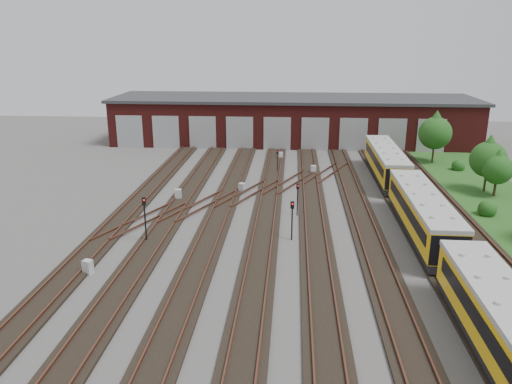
{
  "coord_description": "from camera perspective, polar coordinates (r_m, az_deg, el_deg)",
  "views": [
    {
      "loc": [
        0.1,
        -31.46,
        14.66
      ],
      "look_at": [
        -2.91,
        8.67,
        2.0
      ],
      "focal_mm": 35.0,
      "sensor_mm": 36.0,
      "label": 1
    }
  ],
  "objects": [
    {
      "name": "relay_cabinet_2",
      "position": [
        48.58,
        -1.61,
        0.48
      ],
      "size": [
        0.72,
        0.67,
        0.95
      ],
      "primitive_type": "cube",
      "rotation": [
        0.0,
        0.0,
        -0.43
      ],
      "color": "#B2B4B8",
      "rests_on": "ground"
    },
    {
      "name": "tree_0",
      "position": [
        62.98,
        19.84,
        6.77
      ],
      "size": [
        3.84,
        3.84,
        6.36
      ],
      "color": "#362518",
      "rests_on": "ground"
    },
    {
      "name": "track_network",
      "position": [
        35.2,
        3.5,
        -7.0
      ],
      "size": [
        30.4,
        70.0,
        0.33
      ],
      "color": "black",
      "rests_on": "ground"
    },
    {
      "name": "signal_mast_2",
      "position": [
        55.44,
        2.47,
        3.89
      ],
      "size": [
        0.25,
        0.23,
        2.58
      ],
      "rotation": [
        0.0,
        0.0,
        -0.26
      ],
      "color": "black",
      "rests_on": "ground"
    },
    {
      "name": "relay_cabinet_4",
      "position": [
        55.58,
        6.57,
        2.55
      ],
      "size": [
        0.65,
        0.58,
        0.94
      ],
      "primitive_type": "cube",
      "rotation": [
        0.0,
        0.0,
        0.22
      ],
      "color": "#B2B4B8",
      "rests_on": "ground"
    },
    {
      "name": "relay_cabinet_3",
      "position": [
        62.09,
        2.81,
        4.19
      ],
      "size": [
        0.64,
        0.59,
        0.85
      ],
      "primitive_type": "cube",
      "rotation": [
        0.0,
        0.0,
        0.4
      ],
      "color": "#B2B4B8",
      "rests_on": "ground"
    },
    {
      "name": "ground",
      "position": [
        34.71,
        3.76,
        -7.57
      ],
      "size": [
        120.0,
        120.0,
        0.0
      ],
      "primitive_type": "plane",
      "color": "#4C4A47",
      "rests_on": "ground"
    },
    {
      "name": "signal_mast_0",
      "position": [
        37.36,
        -12.6,
        -2.43
      ],
      "size": [
        0.33,
        0.31,
        3.46
      ],
      "rotation": [
        0.0,
        0.0,
        0.43
      ],
      "color": "black",
      "rests_on": "ground"
    },
    {
      "name": "signal_mast_3",
      "position": [
        36.98,
        4.15,
        -2.66
      ],
      "size": [
        0.29,
        0.27,
        3.04
      ],
      "rotation": [
        0.0,
        0.0,
        0.14
      ],
      "color": "black",
      "rests_on": "ground"
    },
    {
      "name": "relay_cabinet_0",
      "position": [
        34.06,
        -18.66,
        -8.13
      ],
      "size": [
        0.7,
        0.64,
        0.96
      ],
      "primitive_type": "cube",
      "rotation": [
        0.0,
        0.0,
        -0.33
      ],
      "color": "#B2B4B8",
      "rests_on": "ground"
    },
    {
      "name": "relay_cabinet_1",
      "position": [
        47.02,
        -8.88,
        -0.28
      ],
      "size": [
        0.66,
        0.57,
        1.0
      ],
      "primitive_type": "cube",
      "rotation": [
        0.0,
        0.0,
        0.12
      ],
      "color": "#B2B4B8",
      "rests_on": "ground"
    },
    {
      "name": "tree_1",
      "position": [
        51.93,
        25.94,
        2.69
      ],
      "size": [
        2.81,
        2.81,
        4.65
      ],
      "color": "#362518",
      "rests_on": "ground"
    },
    {
      "name": "signal_mast_1",
      "position": [
        42.11,
        4.77,
        -0.39
      ],
      "size": [
        0.25,
        0.23,
        2.8
      ],
      "rotation": [
        0.0,
        0.0,
        0.18
      ],
      "color": "black",
      "rests_on": "ground"
    },
    {
      "name": "bush_1",
      "position": [
        46.66,
        24.95,
        -1.53
      ],
      "size": [
        1.56,
        1.56,
        1.56
      ],
      "primitive_type": "sphere",
      "color": "#1D4B15",
      "rests_on": "ground"
    },
    {
      "name": "maintenance_shed",
      "position": [
        72.35,
        4.2,
        8.31
      ],
      "size": [
        51.0,
        12.5,
        6.35
      ],
      "color": "#571715",
      "rests_on": "ground"
    },
    {
      "name": "metro_train",
      "position": [
        39.68,
        18.5,
        -2.29
      ],
      "size": [
        2.76,
        46.55,
        3.0
      ],
      "rotation": [
        0.0,
        0.0,
        -0.01
      ],
      "color": "black",
      "rests_on": "ground"
    },
    {
      "name": "bush_2",
      "position": [
        61.07,
        22.13,
        2.97
      ],
      "size": [
        1.45,
        1.45,
        1.45
      ],
      "primitive_type": "sphere",
      "color": "#1D4B15",
      "rests_on": "ground"
    },
    {
      "name": "tree_2",
      "position": [
        52.94,
        25.07,
        3.83
      ],
      "size": [
        3.45,
        3.45,
        5.72
      ],
      "color": "#362518",
      "rests_on": "ground"
    }
  ]
}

